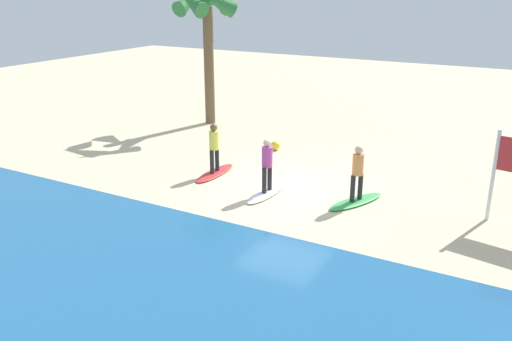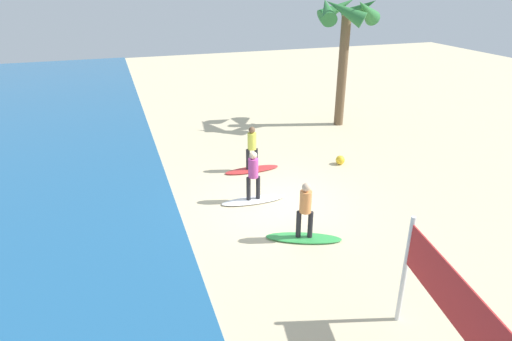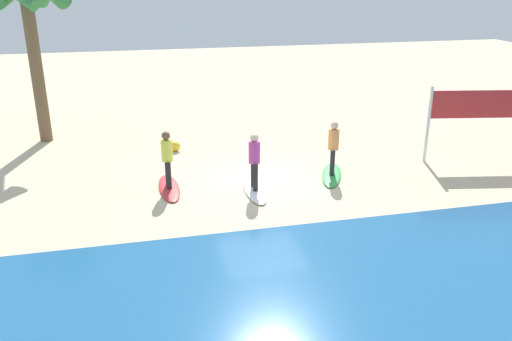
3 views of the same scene
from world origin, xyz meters
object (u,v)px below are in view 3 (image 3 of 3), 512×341
(surfboard_green, at_px, (332,175))
(surfer_green, at_px, (333,144))
(surfboard_red, at_px, (169,188))
(surfer_red, at_px, (167,155))
(surfboard_white, at_px, (254,190))
(surfer_white, at_px, (254,157))
(palm_tree, at_px, (27,4))
(beach_ball, at_px, (175,146))

(surfboard_green, distance_m, surfer_green, 0.99)
(surfer_green, bearing_deg, surfboard_red, -1.07)
(surfboard_green, xyz_separation_m, surfer_red, (4.93, -0.09, 0.99))
(surfboard_white, height_order, surfer_white, surfer_white)
(surfboard_green, relative_size, palm_tree, 0.35)
(surfboard_red, bearing_deg, palm_tree, -146.77)
(surfer_red, bearing_deg, beach_ball, -98.08)
(surfboard_white, bearing_deg, surfboard_red, -105.11)
(surfer_white, bearing_deg, surfboard_green, -166.33)
(surfer_white, bearing_deg, surfboard_red, -17.00)
(surfer_green, height_order, palm_tree, palm_tree)
(surfer_green, relative_size, beach_ball, 4.68)
(beach_ball, bearing_deg, surfboard_red, 81.92)
(palm_tree, relative_size, beach_ball, 17.26)
(surfboard_red, xyz_separation_m, surfer_red, (0.00, 0.00, 0.99))
(surfboard_green, height_order, surfer_red, surfer_red)
(surfboard_green, relative_size, surfer_white, 1.28)
(surfer_red, bearing_deg, surfboard_red, -90.00)
(surfer_white, bearing_deg, surfer_red, -17.00)
(surfboard_green, bearing_deg, surfer_red, -68.09)
(surfer_white, height_order, surfboard_red, surfer_white)
(surfboard_red, bearing_deg, surfboard_green, 87.19)
(surfer_green, xyz_separation_m, palm_tree, (8.99, -5.89, 3.80))
(surfer_red, bearing_deg, surfer_white, 163.00)
(surfer_white, xyz_separation_m, beach_ball, (1.86, -4.16, -0.86))
(surfer_green, xyz_separation_m, surfboard_red, (4.93, -0.09, -0.99))
(surfer_red, xyz_separation_m, beach_ball, (-0.49, -3.44, -0.86))
(surfboard_white, bearing_deg, surfer_green, 105.55)
(surfer_red, height_order, palm_tree, palm_tree)
(surfboard_red, relative_size, beach_ball, 6.00)
(surfboard_red, distance_m, beach_ball, 3.48)
(surfer_red, relative_size, palm_tree, 0.27)
(surfboard_green, xyz_separation_m, beach_ball, (4.44, -3.53, 0.13))
(surfer_red, distance_m, palm_tree, 8.03)
(surfboard_green, bearing_deg, palm_tree, -100.27)
(surfboard_white, height_order, beach_ball, beach_ball)
(surfboard_green, relative_size, surfer_red, 1.28)
(surfer_green, height_order, surfer_white, same)
(surfer_white, bearing_deg, surfboard_white, 90.00)
(surfboard_green, relative_size, beach_ball, 6.00)
(surfer_red, bearing_deg, palm_tree, -55.02)
(palm_tree, height_order, beach_ball, palm_tree)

